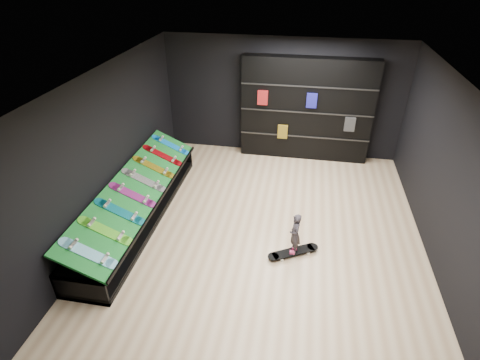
% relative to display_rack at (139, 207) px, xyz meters
% --- Properties ---
extents(floor, '(6.00, 7.00, 0.01)m').
position_rel_display_rack_xyz_m(floor, '(2.55, 0.00, -0.25)').
color(floor, beige).
rests_on(floor, ground).
extents(ceiling, '(6.00, 7.00, 0.01)m').
position_rel_display_rack_xyz_m(ceiling, '(2.55, 0.00, 2.75)').
color(ceiling, white).
rests_on(ceiling, ground).
extents(wall_back, '(6.00, 0.02, 3.00)m').
position_rel_display_rack_xyz_m(wall_back, '(2.55, 3.50, 1.25)').
color(wall_back, black).
rests_on(wall_back, ground).
extents(wall_front, '(6.00, 0.02, 3.00)m').
position_rel_display_rack_xyz_m(wall_front, '(2.55, -3.50, 1.25)').
color(wall_front, black).
rests_on(wall_front, ground).
extents(wall_left, '(0.02, 7.00, 3.00)m').
position_rel_display_rack_xyz_m(wall_left, '(-0.45, 0.00, 1.25)').
color(wall_left, black).
rests_on(wall_left, ground).
extents(wall_right, '(0.02, 7.00, 3.00)m').
position_rel_display_rack_xyz_m(wall_right, '(5.55, 0.00, 1.25)').
color(wall_right, black).
rests_on(wall_right, ground).
extents(display_rack, '(0.90, 4.50, 0.50)m').
position_rel_display_rack_xyz_m(display_rack, '(0.00, 0.00, 0.00)').
color(display_rack, black).
rests_on(display_rack, ground).
extents(turf_ramp, '(0.92, 4.50, 0.46)m').
position_rel_display_rack_xyz_m(turf_ramp, '(0.05, 0.00, 0.46)').
color(turf_ramp, '#106520').
rests_on(turf_ramp, display_rack).
extents(back_shelving, '(3.24, 0.38, 2.59)m').
position_rel_display_rack_xyz_m(back_shelving, '(3.17, 3.32, 1.04)').
color(back_shelving, black).
rests_on(back_shelving, ground).
extents(floor_skateboard, '(0.96, 0.67, 0.09)m').
position_rel_display_rack_xyz_m(floor_skateboard, '(3.16, -0.58, -0.20)').
color(floor_skateboard, black).
rests_on(floor_skateboard, ground).
extents(child, '(0.16, 0.20, 0.48)m').
position_rel_display_rack_xyz_m(child, '(3.16, -0.58, 0.08)').
color(child, black).
rests_on(child, floor_skateboard).
extents(display_board_0, '(0.93, 0.22, 0.50)m').
position_rel_display_rack_xyz_m(display_board_0, '(0.06, -1.90, 0.49)').
color(display_board_0, '#0CB2E5').
rests_on(display_board_0, turf_ramp).
extents(display_board_1, '(0.93, 0.22, 0.50)m').
position_rel_display_rack_xyz_m(display_board_1, '(0.06, -1.36, 0.49)').
color(display_board_1, green).
rests_on(display_board_1, turf_ramp).
extents(display_board_2, '(0.93, 0.22, 0.50)m').
position_rel_display_rack_xyz_m(display_board_2, '(0.06, -0.81, 0.49)').
color(display_board_2, '#0C8C99').
rests_on(display_board_2, turf_ramp).
extents(display_board_3, '(0.93, 0.22, 0.50)m').
position_rel_display_rack_xyz_m(display_board_3, '(0.06, -0.27, 0.49)').
color(display_board_3, '#2626BF').
rests_on(display_board_3, turf_ramp).
extents(display_board_4, '(0.93, 0.22, 0.50)m').
position_rel_display_rack_xyz_m(display_board_4, '(0.06, 0.27, 0.49)').
color(display_board_4, black).
rests_on(display_board_4, turf_ramp).
extents(display_board_5, '(0.93, 0.22, 0.50)m').
position_rel_display_rack_xyz_m(display_board_5, '(0.06, 0.81, 0.49)').
color(display_board_5, yellow).
rests_on(display_board_5, turf_ramp).
extents(display_board_6, '(0.93, 0.22, 0.50)m').
position_rel_display_rack_xyz_m(display_board_6, '(0.06, 1.36, 0.49)').
color(display_board_6, red).
rests_on(display_board_6, turf_ramp).
extents(display_board_7, '(0.93, 0.22, 0.50)m').
position_rel_display_rack_xyz_m(display_board_7, '(0.06, 1.90, 0.49)').
color(display_board_7, blue).
rests_on(display_board_7, turf_ramp).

